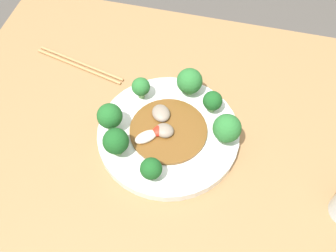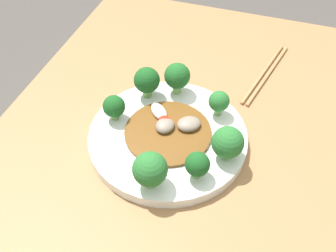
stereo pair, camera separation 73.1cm
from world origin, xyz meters
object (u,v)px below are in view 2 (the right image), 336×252
(broccoli_north, at_px, (228,143))
(broccoli_south, at_px, (114,107))
(stirfry_center, at_px, (169,128))
(broccoli_west, at_px, (177,76))
(broccoli_northeast, at_px, (197,165))
(broccoli_northwest, at_px, (219,102))
(plate, at_px, (168,137))
(broccoli_southwest, at_px, (147,81))
(chopsticks, at_px, (266,74))
(broccoli_east, at_px, (150,170))

(broccoli_north, relative_size, broccoli_south, 1.24)
(stirfry_center, bearing_deg, broccoli_north, 76.44)
(broccoli_west, distance_m, broccoli_south, 0.15)
(broccoli_northeast, bearing_deg, broccoli_northwest, -179.72)
(plate, height_order, broccoli_south, broccoli_south)
(broccoli_southwest, distance_m, broccoli_south, 0.09)
(chopsticks, bearing_deg, plate, -29.84)
(broccoli_southwest, bearing_deg, broccoli_north, 60.37)
(broccoli_south, relative_size, chopsticks, 0.22)
(broccoli_northeast, xyz_separation_m, broccoli_west, (-0.20, -0.10, 0.01))
(broccoli_west, bearing_deg, broccoli_south, -39.16)
(chopsticks, bearing_deg, broccoli_northwest, -21.85)
(broccoli_northeast, height_order, broccoli_south, same)
(broccoli_east, relative_size, broccoli_north, 1.07)
(plate, distance_m, broccoli_northeast, 0.12)
(broccoli_west, relative_size, stirfry_center, 0.42)
(broccoli_northeast, bearing_deg, stirfry_center, -138.20)
(broccoli_northeast, xyz_separation_m, broccoli_southwest, (-0.17, -0.15, 0.01))
(broccoli_east, distance_m, broccoli_northwest, 0.21)
(broccoli_north, height_order, broccoli_south, broccoli_north)
(broccoli_west, bearing_deg, plate, 9.31)
(broccoli_north, bearing_deg, stirfry_center, -103.56)
(broccoli_southwest, relative_size, broccoli_south, 1.27)
(plate, xyz_separation_m, broccoli_northwest, (-0.08, 0.08, 0.04))
(broccoli_north, bearing_deg, broccoli_northwest, -158.85)
(broccoli_north, relative_size, broccoli_northwest, 1.20)
(broccoli_northeast, height_order, broccoli_east, broccoli_east)
(broccoli_east, bearing_deg, plate, -175.72)
(plate, relative_size, stirfry_center, 1.83)
(broccoli_south, distance_m, chopsticks, 0.37)
(broccoli_northwest, bearing_deg, broccoli_northeast, 0.28)
(broccoli_southwest, relative_size, broccoli_east, 0.96)
(broccoli_north, relative_size, chopsticks, 0.28)
(plate, height_order, broccoli_southwest, broccoli_southwest)
(broccoli_northwest, relative_size, broccoli_south, 1.03)
(broccoli_north, distance_m, broccoli_northwest, 0.11)
(broccoli_east, distance_m, chopsticks, 0.42)
(broccoli_west, bearing_deg, stirfry_center, 10.14)
(broccoli_north, bearing_deg, broccoli_southwest, -119.63)
(broccoli_west, distance_m, chopsticks, 0.23)
(broccoli_southwest, distance_m, broccoli_northwest, 0.15)
(plate, bearing_deg, broccoli_southwest, -139.86)
(broccoli_southwest, height_order, broccoli_northwest, broccoli_southwest)
(broccoli_northwest, distance_m, broccoli_south, 0.21)
(broccoli_north, xyz_separation_m, broccoli_west, (-0.14, -0.14, 0.00))
(broccoli_northwest, xyz_separation_m, stirfry_center, (0.07, -0.08, -0.03))
(plate, height_order, chopsticks, plate)
(broccoli_west, height_order, stirfry_center, broccoli_west)
(broccoli_south, bearing_deg, chopsticks, 134.32)
(broccoli_north, bearing_deg, broccoli_south, -96.64)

